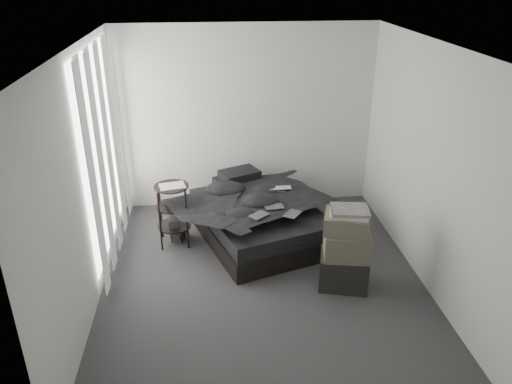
{
  "coord_description": "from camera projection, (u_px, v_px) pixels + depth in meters",
  "views": [
    {
      "loc": [
        -0.55,
        -4.71,
        3.32
      ],
      "look_at": [
        0.0,
        0.8,
        0.75
      ],
      "focal_mm": 35.0,
      "sensor_mm": 36.0,
      "label": 1
    }
  ],
  "objects": [
    {
      "name": "pillow_upper",
      "position": [
        239.0,
        174.0,
        6.94
      ],
      "size": [
        0.61,
        0.53,
        0.11
      ],
      "primitive_type": "cube",
      "rotation": [
        0.0,
        0.0,
        0.43
      ],
      "color": "black",
      "rests_on": "pillow_lower"
    },
    {
      "name": "wall_front",
      "position": [
        300.0,
        301.0,
        3.26
      ],
      "size": [
        3.6,
        0.01,
        2.6
      ],
      "primitive_type": "cube",
      "color": "silver",
      "rests_on": "ground"
    },
    {
      "name": "comic_b",
      "position": [
        274.0,
        201.0,
        6.07
      ],
      "size": [
        0.24,
        0.18,
        0.01
      ],
      "primitive_type": "cube",
      "rotation": [
        0.0,
        0.0,
        0.11
      ],
      "color": "black",
      "rests_on": "duvet"
    },
    {
      "name": "mattress",
      "position": [
        259.0,
        213.0,
        6.48
      ],
      "size": [
        1.81,
        2.09,
        0.19
      ],
      "primitive_type": "cube",
      "rotation": [
        0.0,
        0.0,
        0.32
      ],
      "color": "black",
      "rests_on": "bed"
    },
    {
      "name": "laptop",
      "position": [
        281.0,
        185.0,
        6.51
      ],
      "size": [
        0.29,
        0.19,
        0.02
      ],
      "primitive_type": "imported",
      "rotation": [
        0.0,
        0.0,
        0.01
      ],
      "color": "silver",
      "rests_on": "duvet"
    },
    {
      "name": "wall_right",
      "position": [
        431.0,
        170.0,
        5.31
      ],
      "size": [
        0.01,
        4.2,
        2.6
      ],
      "primitive_type": "cube",
      "color": "silver",
      "rests_on": "ground"
    },
    {
      "name": "side_stand",
      "position": [
        174.0,
        215.0,
        6.31
      ],
      "size": [
        0.45,
        0.45,
        0.8
      ],
      "primitive_type": "cylinder",
      "rotation": [
        0.0,
        0.0,
        0.05
      ],
      "color": "black",
      "rests_on": "floor"
    },
    {
      "name": "wall_left",
      "position": [
        85.0,
        183.0,
        4.99
      ],
      "size": [
        0.01,
        4.2,
        2.6
      ],
      "primitive_type": "cube",
      "color": "silver",
      "rests_on": "ground"
    },
    {
      "name": "ceiling",
      "position": [
        265.0,
        47.0,
        4.6
      ],
      "size": [
        3.6,
        4.2,
        0.01
      ],
      "primitive_type": "cube",
      "color": "white",
      "rests_on": "ground"
    },
    {
      "name": "art_book_snake",
      "position": [
        350.0,
        210.0,
        5.22
      ],
      "size": [
        0.43,
        0.36,
        0.04
      ],
      "primitive_type": "cube",
      "rotation": [
        0.0,
        0.0,
        -0.15
      ],
      "color": "silver",
      "rests_on": "art_book_white"
    },
    {
      "name": "wall_back",
      "position": [
        247.0,
        118.0,
        7.05
      ],
      "size": [
        3.6,
        0.01,
        2.6
      ],
      "primitive_type": "cube",
      "color": "silver",
      "rests_on": "ground"
    },
    {
      "name": "floor",
      "position": [
        263.0,
        281.0,
        5.7
      ],
      "size": [
        3.6,
        4.2,
        0.01
      ],
      "primitive_type": "cube",
      "color": "#37373A",
      "rests_on": "ground"
    },
    {
      "name": "floor_books",
      "position": [
        178.0,
        235.0,
        6.52
      ],
      "size": [
        0.21,
        0.24,
        0.14
      ],
      "primitive_type": "cube",
      "rotation": [
        0.0,
        0.0,
        -0.38
      ],
      "color": "black",
      "rests_on": "floor"
    },
    {
      "name": "art_book_white",
      "position": [
        349.0,
        213.0,
        5.25
      ],
      "size": [
        0.47,
        0.41,
        0.04
      ],
      "primitive_type": "cube",
      "rotation": [
        0.0,
        0.0,
        -0.25
      ],
      "color": "silver",
      "rests_on": "box_upper"
    },
    {
      "name": "pillow_lower",
      "position": [
        235.0,
        183.0,
        6.98
      ],
      "size": [
        0.64,
        0.52,
        0.12
      ],
      "primitive_type": "cube",
      "rotation": [
        0.0,
        0.0,
        0.32
      ],
      "color": "black",
      "rests_on": "mattress"
    },
    {
      "name": "box_lower",
      "position": [
        344.0,
        270.0,
        5.55
      ],
      "size": [
        0.61,
        0.53,
        0.39
      ],
      "primitive_type": "cube",
      "rotation": [
        0.0,
        0.0,
        -0.25
      ],
      "color": "black",
      "rests_on": "floor"
    },
    {
      "name": "window_left",
      "position": [
        103.0,
        148.0,
        5.78
      ],
      "size": [
        0.02,
        2.0,
        2.3
      ],
      "primitive_type": "cube",
      "color": "white",
      "rests_on": "wall_left"
    },
    {
      "name": "bed",
      "position": [
        259.0,
        228.0,
        6.57
      ],
      "size": [
        1.88,
        2.16,
        0.25
      ],
      "primitive_type": "cube",
      "rotation": [
        0.0,
        0.0,
        0.32
      ],
      "color": "black",
      "rests_on": "floor"
    },
    {
      "name": "papers",
      "position": [
        172.0,
        186.0,
        6.13
      ],
      "size": [
        0.35,
        0.29,
        0.02
      ],
      "primitive_type": "cube",
      "rotation": [
        0.0,
        0.0,
        0.22
      ],
      "color": "white",
      "rests_on": "side_stand"
    },
    {
      "name": "duvet",
      "position": [
        260.0,
        200.0,
        6.36
      ],
      "size": [
        1.76,
        1.9,
        0.21
      ],
      "primitive_type": "imported",
      "rotation": [
        0.0,
        0.0,
        0.32
      ],
      "color": "black",
      "rests_on": "mattress"
    },
    {
      "name": "curtain_left",
      "position": [
        108.0,
        153.0,
        5.81
      ],
      "size": [
        0.06,
        2.12,
        2.48
      ],
      "primitive_type": "cube",
      "color": "white",
      "rests_on": "wall_left"
    },
    {
      "name": "comic_c",
      "position": [
        293.0,
        208.0,
        5.89
      ],
      "size": [
        0.26,
        0.27,
        0.01
      ],
      "primitive_type": "cube",
      "rotation": [
        0.0,
        0.0,
        0.93
      ],
      "color": "black",
      "rests_on": "duvet"
    },
    {
      "name": "box_mid",
      "position": [
        347.0,
        244.0,
        5.39
      ],
      "size": [
        0.55,
        0.47,
        0.3
      ],
      "primitive_type": "cube",
      "rotation": [
        0.0,
        0.0,
        -0.18
      ],
      "color": "#5A5447",
      "rests_on": "box_lower"
    },
    {
      "name": "box_upper",
      "position": [
        347.0,
        223.0,
        5.3
      ],
      "size": [
        0.56,
        0.5,
        0.21
      ],
      "primitive_type": "cube",
      "rotation": [
        0.0,
        0.0,
        -0.3
      ],
      "color": "#5A5447",
      "rests_on": "box_mid"
    },
    {
      "name": "comic_a",
      "position": [
        259.0,
        210.0,
        5.86
      ],
      "size": [
        0.27,
        0.26,
        0.01
      ],
      "primitive_type": "cube",
      "rotation": [
        0.0,
        0.0,
        0.71
      ],
      "color": "black",
      "rests_on": "duvet"
    }
  ]
}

